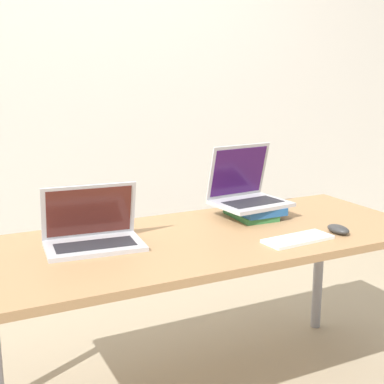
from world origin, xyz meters
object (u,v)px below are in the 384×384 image
laptop_left (93,234)px  mouse (338,229)px  laptop_on_books (247,192)px  book_stack (253,210)px  wireless_keyboard (298,239)px

laptop_left → mouse: bearing=-16.9°
laptop_left → laptop_on_books: bearing=8.2°
book_stack → wireless_keyboard: size_ratio=0.87×
laptop_on_books → mouse: size_ratio=3.05×
book_stack → laptop_on_books: laptop_on_books is taller
book_stack → wireless_keyboard: 0.36m
laptop_on_books → wireless_keyboard: laptop_on_books is taller
laptop_on_books → mouse: 0.43m
wireless_keyboard → mouse: mouse is taller
book_stack → laptop_on_books: 0.08m
laptop_left → wireless_keyboard: (0.71, -0.28, -0.04)m
laptop_left → wireless_keyboard: bearing=-21.7°
wireless_keyboard → mouse: bearing=1.7°
laptop_left → book_stack: 0.74m
book_stack → mouse: 0.39m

